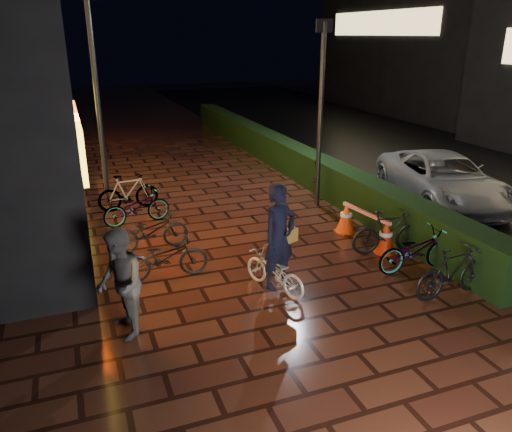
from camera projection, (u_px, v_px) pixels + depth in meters
name	position (u px, v px, depth m)	size (l,w,h in m)	color
ground	(295.00, 286.00, 9.33)	(80.00, 80.00, 0.00)	#381911
asphalt_road	(476.00, 175.00, 16.71)	(11.00, 60.00, 0.01)	black
hedge	(284.00, 155.00, 17.28)	(0.70, 20.00, 1.00)	black
bystander_person	(120.00, 284.00, 7.54)	(0.86, 0.67, 1.76)	#4F4F51
van	(443.00, 179.00, 13.76)	(2.22, 4.81, 1.34)	#A2A3A7
lamp_post_hedge	(321.00, 108.00, 12.89)	(0.46, 0.13, 4.79)	black
lamp_post_sf	(96.00, 84.00, 13.98)	(0.54, 0.17, 5.67)	black
cyclist	(277.00, 253.00, 8.89)	(1.01, 1.52, 2.07)	white
traffic_barrier	(365.00, 227.00, 11.22)	(0.64, 1.80, 0.73)	red
cart_assembly	(322.00, 176.00, 14.48)	(0.76, 0.65, 1.11)	black
parked_bikes_storefront	(144.00, 220.00, 11.38)	(1.80, 4.96, 0.97)	black
parked_bikes_hedge	(417.00, 250.00, 9.75)	(1.70, 2.63, 0.97)	black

